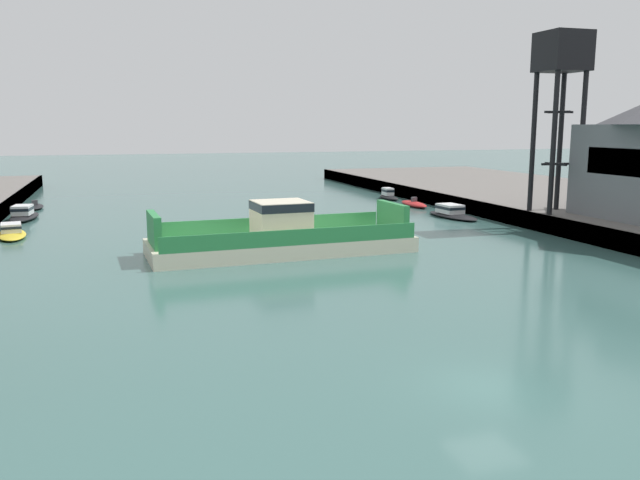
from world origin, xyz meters
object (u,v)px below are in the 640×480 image
object	(u,v)px
moored_boat_near_right	(24,214)
moored_boat_far_left	(35,206)
moored_boat_far_right	(452,213)
crane_tower	(562,68)
moored_boat_upstream_b	(388,195)
moored_boat_mid_left	(414,204)
moored_boat_near_left	(11,232)
chain_ferry	(281,237)

from	to	relation	value
moored_boat_near_right	moored_boat_far_left	size ratio (longest dim) A/B	1.36
moored_boat_far_right	crane_tower	world-z (taller)	crane_tower
moored_boat_far_right	moored_boat_upstream_b	distance (m)	16.99
moored_boat_mid_left	moored_boat_far_left	xyz separation A→B (m)	(-41.26, 11.16, -0.06)
moored_boat_near_left	moored_boat_far_left	distance (m)	19.75
moored_boat_far_right	moored_boat_mid_left	bearing A→B (deg)	88.49
moored_boat_upstream_b	crane_tower	bearing A→B (deg)	-80.56
crane_tower	moored_boat_mid_left	bearing A→B (deg)	103.71
moored_boat_near_right	moored_boat_far_right	distance (m)	42.54
moored_boat_far_left	crane_tower	bearing A→B (deg)	-33.14
moored_boat_near_right	crane_tower	world-z (taller)	crane_tower
moored_boat_near_left	moored_boat_near_right	distance (m)	10.39
chain_ferry	crane_tower	size ratio (longest dim) A/B	1.25
moored_boat_mid_left	crane_tower	size ratio (longest dim) A/B	0.37
moored_boat_far_left	chain_ferry	bearing A→B (deg)	-58.90
chain_ferry	moored_boat_near_left	distance (m)	23.98
crane_tower	moored_boat_far_left	bearing A→B (deg)	146.86
moored_boat_upstream_b	crane_tower	size ratio (longest dim) A/B	0.33
moored_boat_near_left	crane_tower	xyz separation A→B (m)	(45.63, -10.18, 13.63)
chain_ferry	moored_boat_far_right	world-z (taller)	chain_ferry
moored_boat_mid_left	crane_tower	bearing A→B (deg)	-76.29
moored_boat_far_left	moored_boat_far_right	bearing A→B (deg)	-26.46
moored_boat_near_right	moored_boat_mid_left	size ratio (longest dim) A/B	1.24
moored_boat_near_left	moored_boat_upstream_b	world-z (taller)	moored_boat_upstream_b
moored_boat_near_right	moored_boat_near_left	bearing A→B (deg)	-88.51
moored_boat_near_right	moored_boat_far_right	xyz separation A→B (m)	(41.08, -11.05, -0.06)
moored_boat_far_right	chain_ferry	bearing A→B (deg)	-148.61
moored_boat_mid_left	moored_boat_upstream_b	xyz separation A→B (m)	(0.18, 7.72, 0.22)
chain_ferry	moored_boat_near_right	xyz separation A→B (m)	(-20.10, 23.86, -0.59)
moored_boat_far_right	crane_tower	xyz separation A→B (m)	(4.83, -9.51, 13.55)
chain_ferry	moored_boat_near_left	size ratio (longest dim) A/B	2.95
moored_boat_mid_left	moored_boat_upstream_b	distance (m)	7.73
chain_ferry	moored_boat_mid_left	distance (m)	30.63
moored_boat_upstream_b	crane_tower	distance (m)	30.07
moored_boat_near_left	moored_boat_near_right	size ratio (longest dim) A/B	0.92
chain_ferry	moored_boat_mid_left	world-z (taller)	chain_ferry
moored_boat_near_left	moored_boat_far_left	size ratio (longest dim) A/B	1.25
moored_boat_far_left	moored_boat_upstream_b	bearing A→B (deg)	-4.74
moored_boat_mid_left	crane_tower	distance (m)	23.71
moored_boat_near_left	moored_boat_near_right	world-z (taller)	moored_boat_near_right
moored_boat_near_left	chain_ferry	bearing A→B (deg)	-34.20
moored_boat_far_left	moored_boat_upstream_b	xyz separation A→B (m)	(41.44, -3.43, 0.29)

